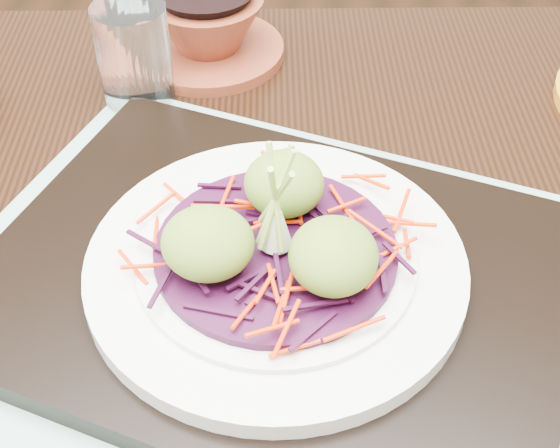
# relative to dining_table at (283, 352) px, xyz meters

# --- Properties ---
(dining_table) EXTENTS (1.31, 0.98, 0.75)m
(dining_table) POSITION_rel_dining_table_xyz_m (0.00, 0.00, 0.00)
(dining_table) COLOR black
(dining_table) RESTS_ON ground
(placemat) EXTENTS (0.54, 0.47, 0.00)m
(placemat) POSITION_rel_dining_table_xyz_m (-0.00, -0.02, 0.10)
(placemat) COLOR #81A797
(placemat) RESTS_ON dining_table
(serving_tray) EXTENTS (0.47, 0.40, 0.02)m
(serving_tray) POSITION_rel_dining_table_xyz_m (-0.00, -0.02, 0.11)
(serving_tray) COLOR black
(serving_tray) RESTS_ON placemat
(white_plate) EXTENTS (0.26, 0.26, 0.02)m
(white_plate) POSITION_rel_dining_table_xyz_m (-0.00, -0.02, 0.13)
(white_plate) COLOR silver
(white_plate) RESTS_ON serving_tray
(cabbage_bed) EXTENTS (0.17, 0.17, 0.01)m
(cabbage_bed) POSITION_rel_dining_table_xyz_m (-0.00, -0.02, 0.14)
(cabbage_bed) COLOR #340A29
(cabbage_bed) RESTS_ON white_plate
(carrot_julienne) EXTENTS (0.20, 0.20, 0.01)m
(carrot_julienne) POSITION_rel_dining_table_xyz_m (-0.00, -0.02, 0.15)
(carrot_julienne) COLOR red
(carrot_julienne) RESTS_ON cabbage_bed
(guacamole_scoops) EXTENTS (0.14, 0.13, 0.05)m
(guacamole_scoops) POSITION_rel_dining_table_xyz_m (-0.00, -0.02, 0.17)
(guacamole_scoops) COLOR olive
(guacamole_scoops) RESTS_ON cabbage_bed
(scallion_garnish) EXTENTS (0.06, 0.06, 0.09)m
(scallion_garnish) POSITION_rel_dining_table_xyz_m (-0.00, -0.02, 0.19)
(scallion_garnish) COLOR #99CB51
(scallion_garnish) RESTS_ON cabbage_bed
(water_glass) EXTENTS (0.07, 0.07, 0.10)m
(water_glass) POSITION_rel_dining_table_xyz_m (-0.17, 0.20, 0.15)
(water_glass) COLOR white
(water_glass) RESTS_ON dining_table
(terracotta_bowl_set) EXTENTS (0.17, 0.17, 0.06)m
(terracotta_bowl_set) POSITION_rel_dining_table_xyz_m (-0.12, 0.29, 0.13)
(terracotta_bowl_set) COLOR maroon
(terracotta_bowl_set) RESTS_ON dining_table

